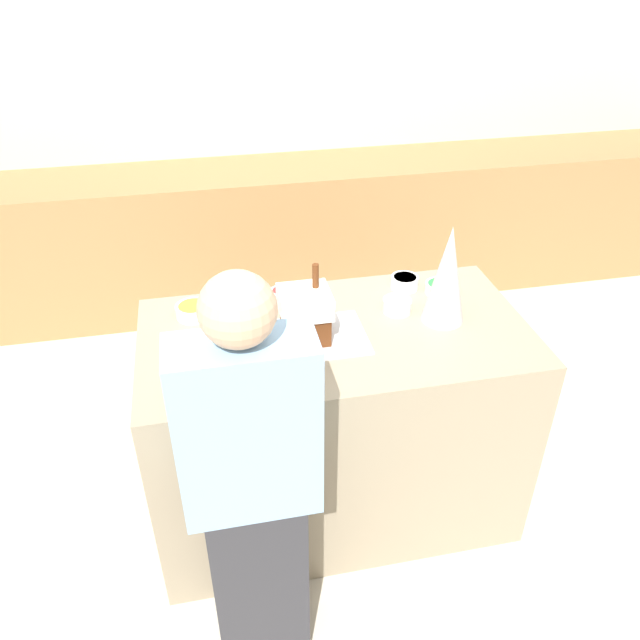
{
  "coord_description": "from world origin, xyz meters",
  "views": [
    {
      "loc": [
        -0.46,
        -1.93,
        2.29
      ],
      "look_at": [
        -0.06,
        0.0,
        1.01
      ],
      "focal_mm": 35.0,
      "sensor_mm": 36.0,
      "label": 1
    }
  ],
  "objects_px": {
    "candy_bowl_near_tray_right": "(251,293)",
    "decorative_tree": "(447,275)",
    "gingerbread_house": "(305,314)",
    "candy_bowl_center_rear": "(440,288)",
    "candy_bowl_near_tray_left": "(193,310)",
    "candy_bowl_far_left": "(397,305)",
    "candy_bowl_beside_tree": "(282,293)",
    "person": "(253,488)",
    "baking_tray": "(305,338)",
    "candy_bowl_behind_tray": "(405,282)"
  },
  "relations": [
    {
      "from": "candy_bowl_behind_tray",
      "to": "candy_bowl_near_tray_left",
      "type": "bearing_deg",
      "value": -177.05
    },
    {
      "from": "candy_bowl_center_rear",
      "to": "person",
      "type": "distance_m",
      "value": 1.2
    },
    {
      "from": "person",
      "to": "decorative_tree",
      "type": "bearing_deg",
      "value": 35.43
    },
    {
      "from": "candy_bowl_near_tray_right",
      "to": "candy_bowl_far_left",
      "type": "xyz_separation_m",
      "value": [
        0.56,
        -0.21,
        0.0
      ]
    },
    {
      "from": "candy_bowl_near_tray_right",
      "to": "candy_bowl_beside_tree",
      "type": "xyz_separation_m",
      "value": [
        0.13,
        -0.01,
        -0.01
      ]
    },
    {
      "from": "baking_tray",
      "to": "candy_bowl_near_tray_right",
      "type": "distance_m",
      "value": 0.37
    },
    {
      "from": "person",
      "to": "candy_bowl_near_tray_left",
      "type": "bearing_deg",
      "value": 99.38
    },
    {
      "from": "candy_bowl_near_tray_right",
      "to": "decorative_tree",
      "type": "bearing_deg",
      "value": -22.81
    },
    {
      "from": "candy_bowl_far_left",
      "to": "candy_bowl_beside_tree",
      "type": "bearing_deg",
      "value": 155.32
    },
    {
      "from": "candy_bowl_near_tray_left",
      "to": "candy_bowl_beside_tree",
      "type": "bearing_deg",
      "value": 10.86
    },
    {
      "from": "candy_bowl_far_left",
      "to": "candy_bowl_near_tray_left",
      "type": "xyz_separation_m",
      "value": [
        -0.8,
        0.13,
        -0.0
      ]
    },
    {
      "from": "candy_bowl_near_tray_right",
      "to": "candy_bowl_near_tray_left",
      "type": "bearing_deg",
      "value": -160.7
    },
    {
      "from": "candy_bowl_center_rear",
      "to": "decorative_tree",
      "type": "bearing_deg",
      "value": -108.16
    },
    {
      "from": "decorative_tree",
      "to": "candy_bowl_center_rear",
      "type": "xyz_separation_m",
      "value": [
        0.06,
        0.19,
        -0.17
      ]
    },
    {
      "from": "decorative_tree",
      "to": "candy_bowl_near_tray_right",
      "type": "bearing_deg",
      "value": 157.19
    },
    {
      "from": "candy_bowl_near_tray_right",
      "to": "candy_bowl_beside_tree",
      "type": "bearing_deg",
      "value": -5.75
    },
    {
      "from": "gingerbread_house",
      "to": "candy_bowl_near_tray_left",
      "type": "height_order",
      "value": "gingerbread_house"
    },
    {
      "from": "gingerbread_house",
      "to": "candy_bowl_near_tray_left",
      "type": "distance_m",
      "value": 0.48
    },
    {
      "from": "decorative_tree",
      "to": "candy_bowl_behind_tray",
      "type": "xyz_separation_m",
      "value": [
        -0.07,
        0.27,
        -0.17
      ]
    },
    {
      "from": "gingerbread_house",
      "to": "candy_bowl_beside_tree",
      "type": "height_order",
      "value": "gingerbread_house"
    },
    {
      "from": "decorative_tree",
      "to": "candy_bowl_far_left",
      "type": "distance_m",
      "value": 0.25
    },
    {
      "from": "candy_bowl_far_left",
      "to": "candy_bowl_center_rear",
      "type": "distance_m",
      "value": 0.24
    },
    {
      "from": "candy_bowl_near_tray_right",
      "to": "candy_bowl_far_left",
      "type": "bearing_deg",
      "value": -20.67
    },
    {
      "from": "baking_tray",
      "to": "gingerbread_house",
      "type": "relative_size",
      "value": 1.58
    },
    {
      "from": "candy_bowl_near_tray_right",
      "to": "candy_bowl_near_tray_left",
      "type": "xyz_separation_m",
      "value": [
        -0.24,
        -0.08,
        -0.0
      ]
    },
    {
      "from": "baking_tray",
      "to": "candy_bowl_near_tray_right",
      "type": "relative_size",
      "value": 4.17
    },
    {
      "from": "gingerbread_house",
      "to": "candy_bowl_center_rear",
      "type": "height_order",
      "value": "gingerbread_house"
    },
    {
      "from": "gingerbread_house",
      "to": "candy_bowl_near_tray_left",
      "type": "relative_size",
      "value": 2.09
    },
    {
      "from": "candy_bowl_beside_tree",
      "to": "person",
      "type": "height_order",
      "value": "person"
    },
    {
      "from": "gingerbread_house",
      "to": "decorative_tree",
      "type": "bearing_deg",
      "value": 2.98
    },
    {
      "from": "candy_bowl_near_tray_right",
      "to": "candy_bowl_beside_tree",
      "type": "distance_m",
      "value": 0.13
    },
    {
      "from": "candy_bowl_far_left",
      "to": "candy_bowl_beside_tree",
      "type": "height_order",
      "value": "candy_bowl_far_left"
    },
    {
      "from": "person",
      "to": "candy_bowl_near_tray_right",
      "type": "bearing_deg",
      "value": 83.26
    },
    {
      "from": "gingerbread_house",
      "to": "person",
      "type": "xyz_separation_m",
      "value": [
        -0.27,
        -0.56,
        -0.25
      ]
    },
    {
      "from": "baking_tray",
      "to": "candy_bowl_behind_tray",
      "type": "bearing_deg",
      "value": 31.2
    },
    {
      "from": "candy_bowl_near_tray_left",
      "to": "person",
      "type": "bearing_deg",
      "value": -80.62
    },
    {
      "from": "decorative_tree",
      "to": "candy_bowl_beside_tree",
      "type": "xyz_separation_m",
      "value": [
        -0.59,
        0.29,
        -0.18
      ]
    },
    {
      "from": "candy_bowl_beside_tree",
      "to": "candy_bowl_near_tray_left",
      "type": "bearing_deg",
      "value": -169.14
    },
    {
      "from": "candy_bowl_far_left",
      "to": "candy_bowl_near_tray_left",
      "type": "bearing_deg",
      "value": 170.85
    },
    {
      "from": "candy_bowl_beside_tree",
      "to": "person",
      "type": "xyz_separation_m",
      "value": [
        -0.23,
        -0.88,
        -0.16
      ]
    },
    {
      "from": "candy_bowl_center_rear",
      "to": "person",
      "type": "relative_size",
      "value": 0.08
    },
    {
      "from": "candy_bowl_far_left",
      "to": "candy_bowl_behind_tray",
      "type": "distance_m",
      "value": 0.2
    },
    {
      "from": "gingerbread_house",
      "to": "candy_bowl_near_tray_right",
      "type": "distance_m",
      "value": 0.38
    },
    {
      "from": "candy_bowl_center_rear",
      "to": "baking_tray",
      "type": "bearing_deg",
      "value": -160.29
    },
    {
      "from": "candy_bowl_center_rear",
      "to": "candy_bowl_near_tray_left",
      "type": "distance_m",
      "value": 1.02
    },
    {
      "from": "candy_bowl_near_tray_right",
      "to": "candy_bowl_behind_tray",
      "type": "relative_size",
      "value": 0.93
    },
    {
      "from": "candy_bowl_far_left",
      "to": "candy_bowl_center_rear",
      "type": "height_order",
      "value": "candy_bowl_far_left"
    },
    {
      "from": "baking_tray",
      "to": "candy_bowl_behind_tray",
      "type": "relative_size",
      "value": 3.86
    },
    {
      "from": "decorative_tree",
      "to": "candy_bowl_near_tray_right",
      "type": "relative_size",
      "value": 3.61
    },
    {
      "from": "gingerbread_house",
      "to": "candy_bowl_behind_tray",
      "type": "xyz_separation_m",
      "value": [
        0.49,
        0.29,
        -0.08
      ]
    }
  ]
}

